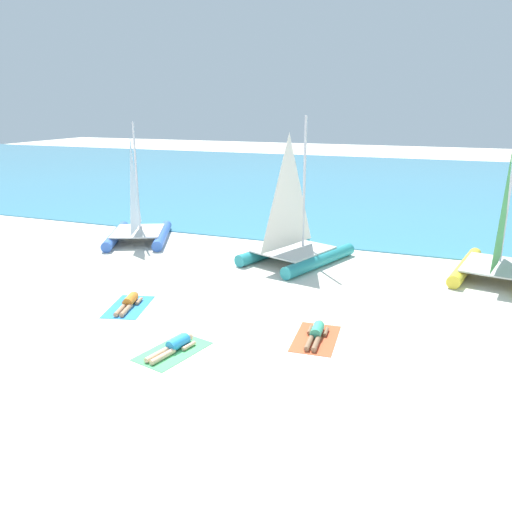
# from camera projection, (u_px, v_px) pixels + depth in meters

# --- Properties ---
(ground_plane) EXTENTS (120.00, 120.00, 0.00)m
(ground_plane) POSITION_uv_depth(u_px,v_px,m) (298.00, 252.00, 21.61)
(ground_plane) COLOR silver
(ocean_water) EXTENTS (120.00, 40.00, 0.05)m
(ocean_water) POSITION_uv_depth(u_px,v_px,m) (373.00, 182.00, 40.50)
(ocean_water) COLOR teal
(ocean_water) RESTS_ON ground
(sailboat_yellow) EXTENTS (3.38, 4.56, 5.39)m
(sailboat_yellow) POSITION_uv_depth(u_px,v_px,m) (499.00, 257.00, 18.01)
(sailboat_yellow) COLOR yellow
(sailboat_yellow) RESTS_ON ground
(sailboat_blue) EXTENTS (4.01, 4.74, 5.26)m
(sailboat_blue) POSITION_uv_depth(u_px,v_px,m) (138.00, 224.00, 23.06)
(sailboat_blue) COLOR blue
(sailboat_blue) RESTS_ON ground
(sailboat_teal) EXTENTS (4.06, 4.98, 5.60)m
(sailboat_teal) POSITION_uv_depth(u_px,v_px,m) (295.00, 241.00, 20.01)
(sailboat_teal) COLOR teal
(sailboat_teal) RESTS_ON ground
(towel_left) EXTENTS (1.54, 2.11, 0.01)m
(towel_left) POSITION_uv_depth(u_px,v_px,m) (129.00, 307.00, 15.72)
(towel_left) COLOR #338CD8
(towel_left) RESTS_ON ground
(sunbather_left) EXTENTS (0.77, 1.55, 0.30)m
(sunbather_left) POSITION_uv_depth(u_px,v_px,m) (129.00, 302.00, 15.75)
(sunbather_left) COLOR orange
(sunbather_left) RESTS_ON towel_left
(towel_middle) EXTENTS (1.52, 2.11, 0.01)m
(towel_middle) POSITION_uv_depth(u_px,v_px,m) (173.00, 351.00, 12.89)
(towel_middle) COLOR #4CB266
(towel_middle) RESTS_ON ground
(sunbather_middle) EXTENTS (0.75, 1.56, 0.30)m
(sunbather_middle) POSITION_uv_depth(u_px,v_px,m) (175.00, 346.00, 12.91)
(sunbather_middle) COLOR #268CCC
(sunbather_middle) RESTS_ON towel_middle
(towel_right) EXTENTS (1.24, 1.98, 0.01)m
(towel_right) POSITION_uv_depth(u_px,v_px,m) (316.00, 338.00, 13.60)
(towel_right) COLOR #EA5933
(towel_right) RESTS_ON ground
(sunbather_right) EXTENTS (0.57, 1.57, 0.30)m
(sunbather_right) POSITION_uv_depth(u_px,v_px,m) (316.00, 333.00, 13.62)
(sunbather_right) COLOR #3FB28C
(sunbather_right) RESTS_ON towel_right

